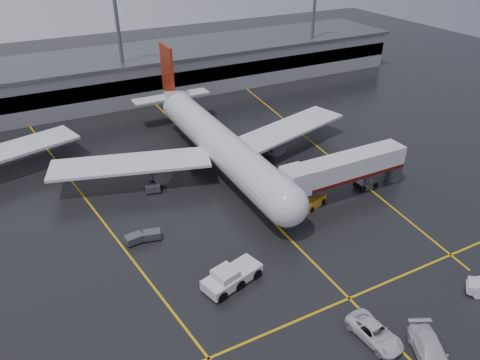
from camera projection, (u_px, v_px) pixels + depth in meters
ground at (246, 195)px, 62.31m from camera, size 220.00×220.00×0.00m
apron_line_centre at (246, 195)px, 62.31m from camera, size 0.25×90.00×0.02m
apron_line_stop at (349, 298)px, 45.47m from camera, size 60.00×0.25×0.02m
apron_line_left at (84, 196)px, 61.99m from camera, size 9.99×69.35×0.02m
apron_line_right at (311, 141)px, 77.13m from camera, size 7.57×69.64×0.02m
terminal at (141, 72)px, 96.82m from camera, size 122.00×19.00×8.60m
light_mast_mid at (118, 32)px, 85.15m from camera, size 3.00×1.20×25.45m
light_mast_right at (314, 11)px, 103.08m from camera, size 3.00×1.20×25.45m
main_airliner at (216, 141)px, 67.61m from camera, size 48.80×45.60×14.10m
jet_bridge at (345, 170)px, 60.46m from camera, size 19.90×3.40×6.05m
pushback_tractor at (231, 277)px, 46.82m from camera, size 7.00×4.31×2.34m
belt_loader at (313, 201)px, 59.78m from camera, size 4.33×2.94×2.53m
service_van_a at (375, 333)px, 40.76m from camera, size 3.04×5.75×1.54m
service_van_b at (431, 352)px, 38.87m from camera, size 4.87×6.51×1.76m
baggage_cart_a at (152, 235)px, 53.53m from camera, size 2.26×1.75×1.12m
baggage_cart_b at (134, 239)px, 52.88m from camera, size 2.13×1.52×1.12m
baggage_cart_c at (153, 188)px, 62.67m from camera, size 2.24×1.71×1.12m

